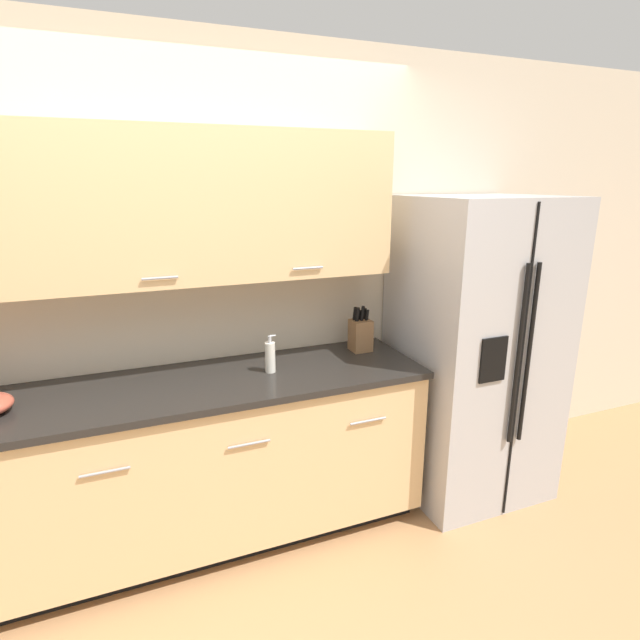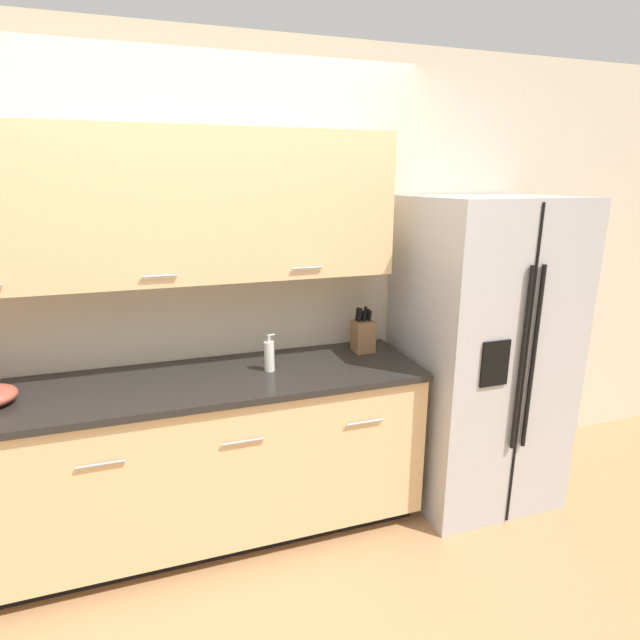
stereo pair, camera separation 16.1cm
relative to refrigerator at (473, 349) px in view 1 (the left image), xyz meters
The scene contains 6 objects.
ground_plane 1.90m from the refrigerator, 158.15° to the right, with size 14.00×14.00×0.00m, color #B27F51.
wall_back 1.74m from the refrigerator, 167.48° to the left, with size 10.00×0.39×2.60m.
counter_unit 1.81m from the refrigerator, behind, with size 2.59×0.64×0.91m.
refrigerator is the anchor object (origin of this frame).
knife_block 0.70m from the refrigerator, 163.37° to the left, with size 0.11×0.11×0.27m.
soap_dispenser 1.25m from the refrigerator, behind, with size 0.06×0.05×0.20m.
Camera 1 is at (-0.36, -1.66, 1.88)m, focal length 28.00 mm.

